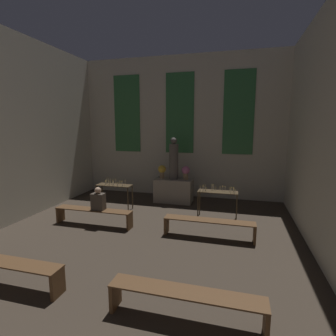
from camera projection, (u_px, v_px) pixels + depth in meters
The scene contains 12 objects.
wall_back at pixel (180, 127), 10.33m from camera, with size 8.16×0.16×5.48m.
altar at pixel (174, 190), 9.74m from camera, with size 1.39×0.71×0.87m.
statue at pixel (174, 160), 9.56m from camera, with size 0.34×0.34×1.53m.
flower_vase_left at pixel (162, 170), 9.74m from camera, with size 0.29×0.29×0.50m.
flower_vase_right at pixel (186, 172), 9.51m from camera, with size 0.29×0.29×0.50m.
candle_rack_left at pixel (114, 188), 8.83m from camera, with size 1.20×0.43×1.05m.
candle_rack_right at pixel (218, 195), 7.94m from camera, with size 1.20×0.43×1.04m.
pew_second_left at pixel (4, 267), 4.61m from camera, with size 2.28×0.36×0.48m.
pew_second_right at pixel (185, 299), 3.76m from camera, with size 2.28×0.36×0.48m.
pew_back_left at pixel (94, 213), 7.44m from camera, with size 2.28×0.36×0.48m.
pew_back_right at pixel (209, 224), 6.60m from camera, with size 2.28×0.36×0.48m.
person_seated at pixel (98, 200), 7.33m from camera, with size 0.36×0.24×0.65m.
Camera 1 is at (2.29, 1.53, 2.82)m, focal length 28.00 mm.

